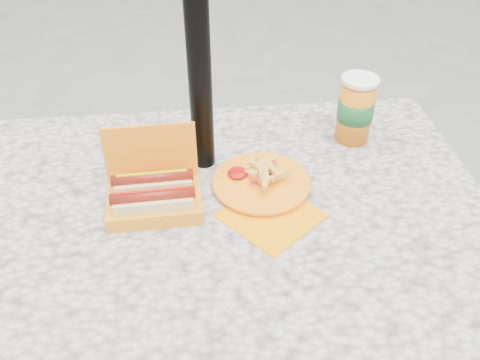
{
  "coord_description": "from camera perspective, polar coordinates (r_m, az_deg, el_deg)",
  "views": [
    {
      "loc": [
        -0.02,
        -0.8,
        1.46
      ],
      "look_at": [
        0.07,
        0.02,
        0.8
      ],
      "focal_mm": 38.0,
      "sensor_mm": 36.0,
      "label": 1
    }
  ],
  "objects": [
    {
      "name": "picnic_table",
      "position": [
        1.14,
        -3.36,
        -7.12
      ],
      "size": [
        1.2,
        0.8,
        0.75
      ],
      "color": "beige",
      "rests_on": "ground"
    },
    {
      "name": "soda_cup",
      "position": [
        1.26,
        12.86,
        7.75
      ],
      "size": [
        0.09,
        0.09,
        0.17
      ],
      "rotation": [
        0.0,
        0.0,
        -0.03
      ],
      "color": "orange",
      "rests_on": "picnic_table"
    },
    {
      "name": "hotdog_box",
      "position": [
        1.06,
        -9.64,
        -1.59
      ],
      "size": [
        0.2,
        0.15,
        0.16
      ],
      "rotation": [
        0.0,
        0.0,
        0.04
      ],
      "color": "orange",
      "rests_on": "picnic_table"
    },
    {
      "name": "fries_plate",
      "position": [
        1.11,
        2.44,
        -0.43
      ],
      "size": [
        0.24,
        0.32,
        0.04
      ],
      "rotation": [
        0.0,
        0.0,
        0.35
      ],
      "color": "#FF9100",
      "rests_on": "picnic_table"
    },
    {
      "name": "umbrella_pole",
      "position": [
        1.02,
        -4.92,
        17.95
      ],
      "size": [
        0.05,
        0.05,
        2.2
      ],
      "primitive_type": "cylinder",
      "color": "black",
      "rests_on": "ground"
    }
  ]
}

